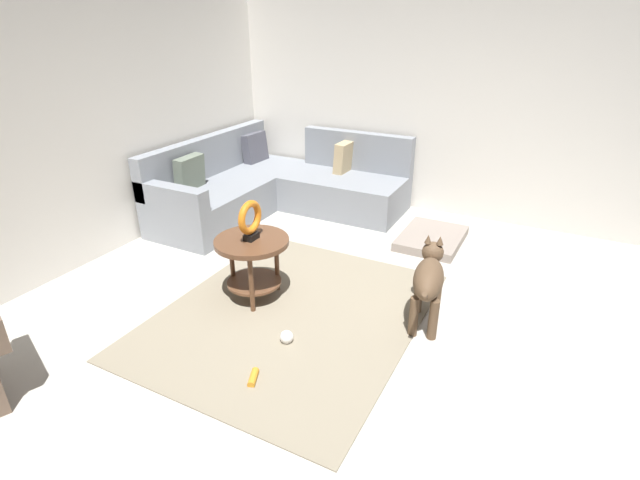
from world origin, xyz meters
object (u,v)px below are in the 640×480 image
at_px(sectional_couch, 274,188).
at_px(dog_bed_mat, 432,238).
at_px(dog, 429,279).
at_px(dog_toy_rope, 253,378).
at_px(side_table, 252,253).
at_px(dog_toy_ball, 287,337).
at_px(torus_sculpture, 250,219).

height_order(sectional_couch, dog_bed_mat, sectional_couch).
height_order(dog, dog_toy_rope, dog).
relative_size(sectional_couch, side_table, 3.75).
bearing_deg(sectional_couch, dog_bed_mat, -90.36).
height_order(sectional_couch, dog, sectional_couch).
bearing_deg(dog_bed_mat, dog_toy_rope, 170.18).
bearing_deg(dog_toy_ball, side_table, 53.65).
xyz_separation_m(torus_sculpture, dog_bed_mat, (1.75, -1.02, -0.67)).
relative_size(dog, dog_toy_ball, 8.45).
relative_size(torus_sculpture, dog_toy_rope, 2.20).
bearing_deg(torus_sculpture, dog, -77.02).
distance_m(side_table, dog_bed_mat, 2.06).
bearing_deg(dog_bed_mat, torus_sculpture, 149.74).
distance_m(dog_bed_mat, dog_toy_ball, 2.21).
relative_size(torus_sculpture, dog_toy_ball, 3.27).
distance_m(dog, dog_toy_ball, 1.13).
bearing_deg(dog, sectional_couch, 136.69).
bearing_deg(dog, side_table, -177.89).
xyz_separation_m(dog_bed_mat, dog_toy_rope, (-2.60, 0.45, -0.02)).
distance_m(sectional_couch, torus_sculpture, 2.03).
bearing_deg(torus_sculpture, side_table, 63.43).
distance_m(sectional_couch, dog_bed_mat, 1.95).
height_order(dog_bed_mat, dog_toy_rope, dog_bed_mat).
bearing_deg(dog_toy_rope, side_table, 33.78).
bearing_deg(dog, dog_bed_mat, 92.59).
relative_size(side_table, dog_bed_mat, 0.75).
xyz_separation_m(sectional_couch, dog_bed_mat, (-0.01, -1.93, -0.25)).
bearing_deg(sectional_couch, torus_sculpture, -152.60).
xyz_separation_m(sectional_couch, dog_toy_ball, (-2.17, -1.47, -0.24)).
xyz_separation_m(torus_sculpture, dog_toy_rope, (-0.85, -0.57, -0.69)).
height_order(side_table, torus_sculpture, torus_sculpture).
distance_m(torus_sculpture, dog_toy_rope, 1.23).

